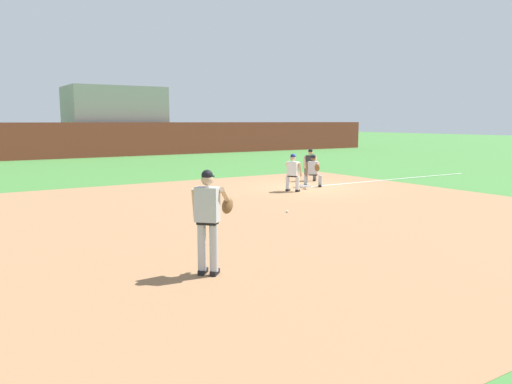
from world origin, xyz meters
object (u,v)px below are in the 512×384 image
at_px(first_base_bag, 304,186).
at_px(baseball, 287,211).
at_px(first_baseman, 313,169).
at_px(pitcher, 209,216).
at_px(baserunner, 293,171).
at_px(umpire, 310,163).

height_order(first_base_bag, baseball, first_base_bag).
bearing_deg(first_baseman, pitcher, -137.48).
xyz_separation_m(first_base_bag, baserunner, (-1.11, -0.71, 0.75)).
distance_m(first_base_bag, baseball, 5.76).
relative_size(baseball, pitcher, 0.04).
relative_size(first_base_bag, first_baseman, 0.28).
height_order(first_base_bag, first_baseman, first_baseman).
bearing_deg(first_base_bag, pitcher, -135.91).
distance_m(first_base_bag, pitcher, 12.05).
bearing_deg(pitcher, baseball, 41.35).
xyz_separation_m(first_baseman, umpire, (1.20, 1.70, 0.06)).
relative_size(baserunner, umpire, 1.00).
bearing_deg(baserunner, first_base_bag, 32.54).
distance_m(first_base_bag, first_baseman, 0.81).
bearing_deg(baseball, baserunner, 51.27).
xyz_separation_m(pitcher, first_baseman, (9.06, 8.30, -0.33)).
distance_m(first_baseman, umpire, 2.08).
distance_m(pitcher, baserunner, 10.72).
height_order(first_baseman, baserunner, baserunner).
xyz_separation_m(baseball, umpire, (5.56, 5.87, 0.76)).
bearing_deg(first_baseman, umpire, 54.75).
bearing_deg(first_base_bag, umpire, 45.32).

